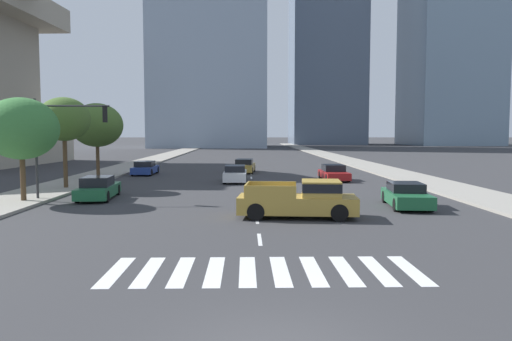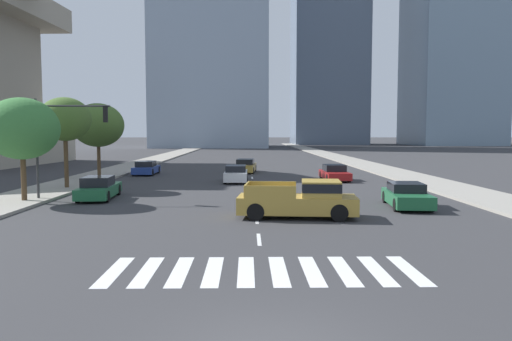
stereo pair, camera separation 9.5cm
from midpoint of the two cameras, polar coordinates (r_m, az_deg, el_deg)
name	(u,v)px [view 2 (the right image)]	position (r m, az deg, el deg)	size (l,w,h in m)	color
sidewalk_east	(422,180)	(40.67, 18.74, -1.08)	(4.00, 260.00, 0.15)	gray
sidewalk_west	(81,181)	(40.37, -19.53, -1.14)	(4.00, 260.00, 0.15)	gray
crosswalk_near	(262,271)	(13.80, 0.95, -11.52)	(8.55, 3.00, 0.01)	silver
lane_divider_center	(252,178)	(41.44, -0.37, -0.85)	(0.14, 50.00, 0.01)	silver
pickup_truck	(303,200)	(22.11, 5.59, -3.36)	(5.43, 2.57, 1.67)	#B28E38
sedan_green_0	(99,188)	(29.69, -17.63, -1.99)	(2.07, 4.89, 1.30)	#1E6038
sedan_white_1	(236,174)	(38.05, -2.26, -0.42)	(1.78, 4.74, 1.29)	silver
sedan_red_2	(335,173)	(39.83, 9.14, -0.30)	(1.93, 4.60, 1.24)	maroon
sedan_blue_3	(146,168)	(45.64, -12.51, 0.25)	(1.85, 4.36, 1.24)	navy
sedan_green_4	(407,196)	(26.35, 17.13, -2.81)	(2.27, 4.63, 1.23)	#1E6038
sedan_gold_5	(246,166)	(46.84, -1.16, 0.49)	(2.16, 4.75, 1.31)	#B28E38
traffic_signal_far	(65,130)	(29.30, -21.18, 4.37)	(4.38, 0.28, 5.51)	#333335
street_tree_nearest	(22,129)	(29.24, -25.36, 4.39)	(3.90, 3.90, 5.52)	#4C3823
street_tree_second	(65,119)	(35.08, -21.15, 5.53)	(3.39, 3.39, 5.98)	#4C3823
street_tree_third	(98,125)	(41.93, -17.74, 5.01)	(4.14, 4.14, 6.01)	#4C3823
office_tower_left_skyline	(211,7)	(138.01, -5.16, 18.36)	(29.26, 29.89, 82.92)	#8C9EB2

